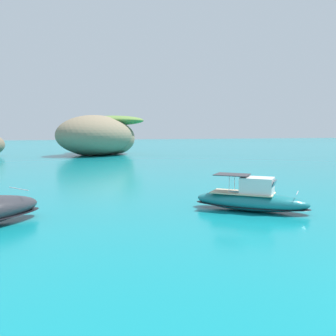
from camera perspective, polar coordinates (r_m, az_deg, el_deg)
name	(u,v)px	position (r m, az deg, el deg)	size (l,w,h in m)	color
islet_large	(101,136)	(71.54, -10.42, 4.94)	(19.80, 23.75, 7.54)	#756651
motorboat_teal	(251,199)	(20.53, 12.93, -4.80)	(5.75, 5.75, 1.96)	#19727A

